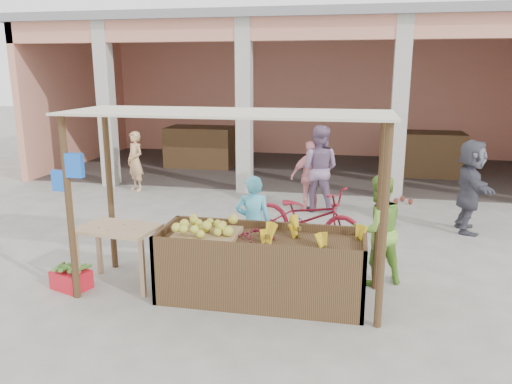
% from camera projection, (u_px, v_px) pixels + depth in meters
% --- Properties ---
extents(ground, '(60.00, 60.00, 0.00)m').
position_uv_depth(ground, '(224.00, 295.00, 6.56)').
color(ground, slate).
rests_on(ground, ground).
extents(market_building, '(14.40, 6.40, 4.20)m').
position_uv_depth(market_building, '(305.00, 76.00, 14.39)').
color(market_building, tan).
rests_on(market_building, ground).
extents(fruit_stall, '(2.60, 0.95, 0.80)m').
position_uv_depth(fruit_stall, '(261.00, 269.00, 6.37)').
color(fruit_stall, brown).
rests_on(fruit_stall, ground).
extents(stall_awning, '(4.09, 1.35, 2.39)m').
position_uv_depth(stall_awning, '(222.00, 145.00, 6.15)').
color(stall_awning, brown).
rests_on(stall_awning, ground).
extents(banana_heap, '(1.23, 0.67, 0.22)m').
position_uv_depth(banana_heap, '(310.00, 234.00, 6.15)').
color(banana_heap, yellow).
rests_on(banana_heap, fruit_stall).
extents(melon_tray, '(0.80, 0.69, 0.21)m').
position_uv_depth(melon_tray, '(207.00, 230.00, 6.35)').
color(melon_tray, olive).
rests_on(melon_tray, fruit_stall).
extents(berry_heap, '(0.47, 0.38, 0.15)m').
position_uv_depth(berry_heap, '(256.00, 233.00, 6.28)').
color(berry_heap, maroon).
rests_on(berry_heap, fruit_stall).
extents(side_table, '(1.10, 0.80, 0.83)m').
position_uv_depth(side_table, '(118.00, 237.00, 6.71)').
color(side_table, tan).
rests_on(side_table, ground).
extents(papaya_pile, '(0.62, 0.36, 0.18)m').
position_uv_depth(papaya_pile, '(117.00, 221.00, 6.66)').
color(papaya_pile, '#45842B').
rests_on(papaya_pile, side_table).
extents(red_crate, '(0.57, 0.49, 0.25)m').
position_uv_depth(red_crate, '(71.00, 280.00, 6.72)').
color(red_crate, red).
rests_on(red_crate, ground).
extents(plantain_bundle, '(0.38, 0.27, 0.08)m').
position_uv_depth(plantain_bundle, '(70.00, 268.00, 6.68)').
color(plantain_bundle, '#4B802E').
rests_on(plantain_bundle, red_crate).
extents(produce_sacks, '(0.71, 0.67, 0.54)m').
position_uv_depth(produce_sacks, '(404.00, 192.00, 10.95)').
color(produce_sacks, maroon).
rests_on(produce_sacks, ground).
extents(vendor_blue, '(0.64, 0.52, 1.51)m').
position_uv_depth(vendor_blue, '(253.00, 220.00, 7.23)').
color(vendor_blue, '#55CAEE').
rests_on(vendor_blue, ground).
extents(vendor_green, '(0.89, 0.75, 1.61)m').
position_uv_depth(vendor_green, '(377.00, 227.00, 6.75)').
color(vendor_green, '#76B23B').
rests_on(vendor_green, ground).
extents(motorcycle, '(1.46, 2.23, 1.10)m').
position_uv_depth(motorcycle, '(306.00, 216.00, 8.13)').
color(motorcycle, maroon).
rests_on(motorcycle, ground).
extents(shopper_b, '(1.04, 0.82, 1.57)m').
position_uv_depth(shopper_b, '(311.00, 174.00, 10.27)').
color(shopper_b, pink).
rests_on(shopper_b, ground).
extents(shopper_d, '(0.68, 1.65, 1.78)m').
position_uv_depth(shopper_d, '(470.00, 184.00, 8.92)').
color(shopper_d, '#484854').
rests_on(shopper_d, ground).
extents(shopper_e, '(0.70, 0.66, 1.50)m').
position_uv_depth(shopper_e, '(135.00, 160.00, 12.03)').
color(shopper_e, tan).
rests_on(shopper_e, ground).
extents(shopper_f, '(1.02, 0.68, 1.95)m').
position_uv_depth(shopper_f, '(318.00, 165.00, 10.24)').
color(shopper_f, gray).
rests_on(shopper_f, ground).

